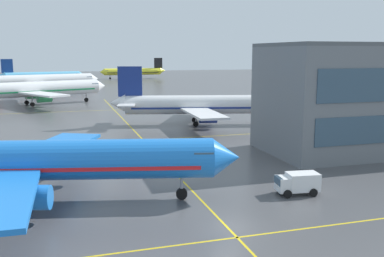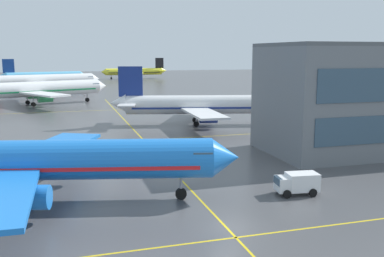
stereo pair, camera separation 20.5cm
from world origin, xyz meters
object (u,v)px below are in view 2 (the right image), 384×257
at_px(airliner_far_right_stand, 44,76).
at_px(airliner_far_left_stand, 41,81).
at_px(airliner_second_row, 203,105).
at_px(airliner_third_row, 36,89).
at_px(airliner_distant_taxiway, 135,72).
at_px(airliner_front_gate, 37,161).
at_px(service_truck_red_van, 297,183).

bearing_deg(airliner_far_right_stand, airliner_far_left_stand, -89.12).
bearing_deg(airliner_far_right_stand, airliner_second_row, -74.28).
xyz_separation_m(airliner_third_row, airliner_far_left_stand, (-0.03, 34.24, 0.12)).
relative_size(airliner_second_row, airliner_distant_taxiway, 1.01).
distance_m(airliner_front_gate, airliner_third_row, 79.69).
height_order(airliner_third_row, airliner_far_left_stand, airliner_far_left_stand).
height_order(airliner_third_row, service_truck_red_van, airliner_third_row).
distance_m(airliner_far_left_stand, airliner_distant_taxiway, 86.68).
height_order(airliner_second_row, airliner_far_right_stand, airliner_second_row).
relative_size(airliner_third_row, airliner_far_left_stand, 0.96).
bearing_deg(airliner_third_row, airliner_front_gate, -86.99).
distance_m(airliner_front_gate, service_truck_red_van, 24.53).
height_order(airliner_distant_taxiway, service_truck_red_van, airliner_distant_taxiway).
bearing_deg(airliner_second_row, airliner_third_row, 127.32).
bearing_deg(service_truck_red_van, airliner_front_gate, 168.56).
bearing_deg(service_truck_red_van, airliner_second_row, 84.43).
distance_m(airliner_far_right_stand, service_truck_red_van, 161.52).
distance_m(airliner_front_gate, airliner_distant_taxiway, 192.73).
xyz_separation_m(airliner_far_left_stand, service_truck_red_van, (28.12, -118.65, -3.12)).
bearing_deg(airliner_distant_taxiway, airliner_far_left_stand, -120.32).
bearing_deg(airliner_far_right_stand, airliner_front_gate, -88.20).
distance_m(airliner_far_left_stand, airliner_far_right_stand, 40.28).
relative_size(airliner_third_row, airliner_distant_taxiway, 1.10).
bearing_deg(airliner_far_left_stand, airliner_second_row, -67.14).
xyz_separation_m(airliner_far_right_stand, airliner_distant_taxiway, (44.38, 34.55, -0.08)).
distance_m(airliner_third_row, airliner_far_left_stand, 34.24).
relative_size(airliner_far_right_stand, airliner_distant_taxiway, 1.02).
bearing_deg(service_truck_red_van, airliner_far_right_stand, 100.25).
bearing_deg(airliner_third_row, service_truck_red_van, -71.60).
relative_size(airliner_front_gate, airliner_second_row, 1.03).
relative_size(airliner_far_left_stand, service_truck_red_van, 9.23).
bearing_deg(airliner_far_left_stand, airliner_third_row, -89.95).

